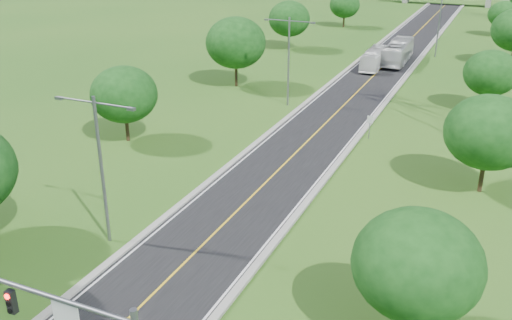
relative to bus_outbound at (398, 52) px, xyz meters
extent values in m
plane|color=#225016|center=(-1.42, -11.23, -1.71)|extent=(260.00, 260.00, 0.00)
cube|color=black|center=(-1.42, -5.23, -1.68)|extent=(8.00, 150.00, 0.06)
cube|color=gray|center=(-5.67, -5.23, -1.60)|extent=(0.50, 150.00, 0.22)
cube|color=gray|center=(2.83, -5.23, -1.60)|extent=(0.50, 150.00, 0.22)
cylinder|color=slate|center=(0.18, -72.23, 4.89)|extent=(8.40, 0.20, 0.20)
cube|color=black|center=(-1.62, -72.23, 3.99)|extent=(0.35, 0.28, 1.05)
cylinder|color=#FF140C|center=(-1.62, -72.39, 4.34)|extent=(0.24, 0.06, 0.24)
cube|color=white|center=(1.18, -72.23, 4.29)|extent=(1.25, 0.06, 1.00)
cylinder|color=slate|center=(3.78, -33.23, -0.51)|extent=(0.08, 0.08, 2.40)
cube|color=white|center=(3.78, -33.26, 0.29)|extent=(0.55, 0.04, 0.70)
cube|color=gray|center=(8.58, 68.77, -0.71)|extent=(1.20, 3.00, 2.00)
cylinder|color=slate|center=(-7.42, -59.23, 3.29)|extent=(0.22, 0.22, 10.00)
cylinder|color=slate|center=(-8.82, -59.23, 7.89)|extent=(2.80, 0.12, 0.12)
cylinder|color=slate|center=(-6.02, -59.23, 7.89)|extent=(2.80, 0.12, 0.12)
cube|color=slate|center=(-10.12, -59.23, 7.84)|extent=(0.50, 0.25, 0.18)
cube|color=slate|center=(-4.72, -59.23, 7.84)|extent=(0.50, 0.25, 0.18)
cylinder|color=slate|center=(-7.42, -26.23, 3.29)|extent=(0.22, 0.22, 10.00)
cylinder|color=slate|center=(-8.82, -26.23, 7.89)|extent=(2.80, 0.12, 0.12)
cylinder|color=slate|center=(-6.02, -26.23, 7.89)|extent=(2.80, 0.12, 0.12)
cube|color=slate|center=(-10.12, -26.23, 7.84)|extent=(0.50, 0.25, 0.18)
cube|color=slate|center=(-4.72, -26.23, 7.84)|extent=(0.50, 0.25, 0.18)
cylinder|color=slate|center=(4.58, 6.77, 3.29)|extent=(0.22, 0.22, 10.00)
cylinder|color=black|center=(-17.42, -43.23, -0.36)|extent=(0.36, 0.36, 2.70)
ellipsoid|color=#103D10|center=(-17.42, -43.23, 2.94)|extent=(6.30, 6.30, 5.36)
cylinder|color=black|center=(-16.42, -21.23, -0.09)|extent=(0.36, 0.36, 3.24)
ellipsoid|color=#103D10|center=(-16.42, -21.23, 3.87)|extent=(7.56, 7.56, 6.43)
cylinder|color=black|center=(-18.42, 2.77, -0.27)|extent=(0.36, 0.36, 2.88)
ellipsoid|color=#103D10|center=(-18.42, 2.77, 3.25)|extent=(6.72, 6.72, 5.71)
cylinder|color=black|center=(-15.92, 26.77, -0.45)|extent=(0.36, 0.36, 2.52)
ellipsoid|color=#103D10|center=(-15.92, 26.77, 2.63)|extent=(5.88, 5.88, 5.00)
ellipsoid|color=#103D10|center=(12.58, -61.23, 2.94)|extent=(6.30, 6.30, 5.36)
cylinder|color=black|center=(14.58, -41.23, -0.27)|extent=(0.36, 0.36, 2.88)
ellipsoid|color=#103D10|center=(14.58, -41.23, 3.25)|extent=(6.72, 6.72, 5.71)
cylinder|color=black|center=(13.58, -19.23, -0.45)|extent=(0.36, 0.36, 2.52)
ellipsoid|color=#103D10|center=(13.58, -19.23, 2.63)|extent=(5.88, 5.88, 5.00)
cylinder|color=black|center=(15.58, 4.77, -0.18)|extent=(0.36, 0.36, 3.06)
cylinder|color=black|center=(13.08, 28.77, -0.54)|extent=(0.36, 0.36, 2.34)
ellipsoid|color=#103D10|center=(13.08, 28.77, 2.32)|extent=(5.46, 5.46, 4.64)
imported|color=silver|center=(0.00, 0.00, 0.00)|extent=(3.01, 11.90, 3.30)
imported|color=white|center=(-2.49, -4.57, -0.30)|extent=(2.62, 9.76, 2.70)
camera|label=1|loc=(14.94, -85.38, 18.05)|focal=40.00mm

